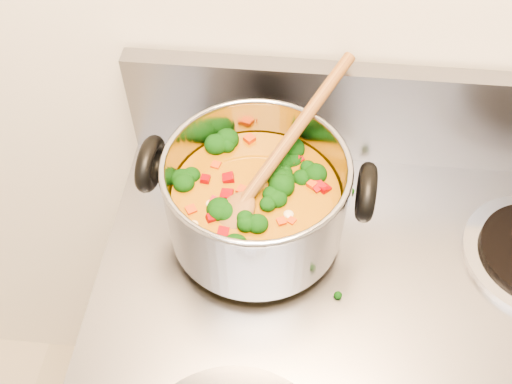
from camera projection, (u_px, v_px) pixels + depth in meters
stockpot at (256, 199)px, 0.72m from camera, size 0.29×0.23×0.14m
wooden_spoon at (265, 173)px, 0.70m from camera, size 0.18×0.25×0.12m
cooktop_crumbs at (320, 174)px, 0.83m from camera, size 0.28×0.16×0.01m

